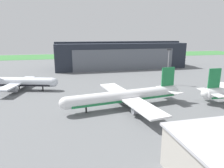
{
  "coord_description": "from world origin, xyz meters",
  "views": [
    {
      "loc": [
        -15.12,
        -64.7,
        25.24
      ],
      "look_at": [
        3.77,
        14.85,
        5.18
      ],
      "focal_mm": 32.54,
      "sensor_mm": 36.0,
      "label": 1
    }
  ],
  "objects": [
    {
      "name": "apron_light_mast",
      "position": [
        36.22,
        28.14,
        10.77
      ],
      "size": [
        2.4,
        0.5,
        18.31
      ],
      "color": "#99999E",
      "rests_on": "ground_plane"
    },
    {
      "name": "airliner_far_right",
      "position": [
        -35.76,
        33.53,
        3.81
      ],
      "size": [
        34.9,
        27.63,
        13.3
      ],
      "color": "silver",
      "rests_on": "ground_plane"
    },
    {
      "name": "airliner_near_left",
      "position": [
        5.24,
        0.62,
        3.97
      ],
      "size": [
        45.15,
        41.33,
        13.3
      ],
      "color": "white",
      "rests_on": "ground_plane"
    },
    {
      "name": "maintenance_hangar",
      "position": [
        27.08,
        87.26,
        9.56
      ],
      "size": [
        96.79,
        28.44,
        20.05
      ],
      "color": "#232833",
      "rests_on": "ground_plane"
    },
    {
      "name": "ground_plane",
      "position": [
        0.0,
        0.0,
        0.0
      ],
      "size": [
        440.0,
        440.0,
        0.0
      ],
      "primitive_type": "plane",
      "color": "slate"
    },
    {
      "name": "grass_field_strip",
      "position": [
        0.0,
        182.7,
        0.04
      ],
      "size": [
        440.0,
        56.0,
        0.08
      ],
      "primitive_type": "cube",
      "color": "#3D7D3D",
      "rests_on": "ground_plane"
    }
  ]
}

